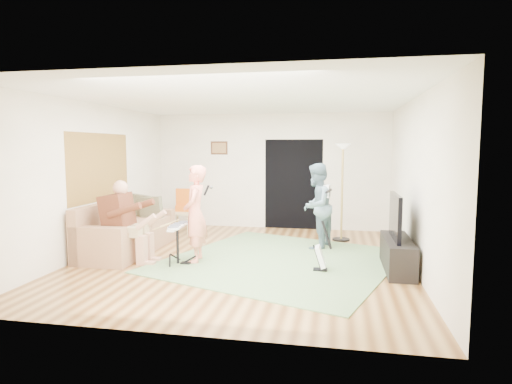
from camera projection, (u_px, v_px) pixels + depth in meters
floor at (243, 260)px, 7.32m from camera, size 6.00×6.00×0.00m
walls at (243, 181)px, 7.18m from camera, size 5.50×6.00×2.70m
ceiling at (243, 100)px, 7.03m from camera, size 6.00×6.00×0.00m
window_blinds at (100, 167)px, 7.86m from camera, size 0.00×2.05×2.05m
doorway at (294, 184)px, 10.03m from camera, size 2.10×0.00×2.10m
picture_frame at (219, 148)px, 10.27m from camera, size 0.42×0.03×0.32m
area_rug at (281, 261)px, 7.23m from camera, size 4.52×4.59×0.02m
sofa at (124, 235)px, 7.88m from camera, size 0.94×2.28×0.92m
drummer at (128, 230)px, 7.15m from camera, size 0.89×0.50×1.37m
drum_kit at (178, 246)px, 7.01m from camera, size 0.37×0.66×0.68m
singer at (195, 214)px, 7.11m from camera, size 0.48×0.65×1.62m
microphone at (206, 190)px, 7.03m from camera, size 0.06×0.06×0.24m
guitarist at (316, 206)px, 8.10m from camera, size 0.84×0.94×1.62m
guitar_held at (327, 191)px, 8.03m from camera, size 0.21×0.61×0.26m
guitar_spare at (321, 257)px, 6.64m from camera, size 0.29×0.26×0.79m
torchiere_lamp at (342, 174)px, 8.72m from camera, size 0.36×0.36×1.99m
dining_chair at (183, 217)px, 9.58m from camera, size 0.44×0.46×0.99m
tv_cabinet at (397, 255)px, 6.67m from camera, size 0.40×1.40×0.50m
television at (395, 217)px, 6.62m from camera, size 0.06×1.02×0.70m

